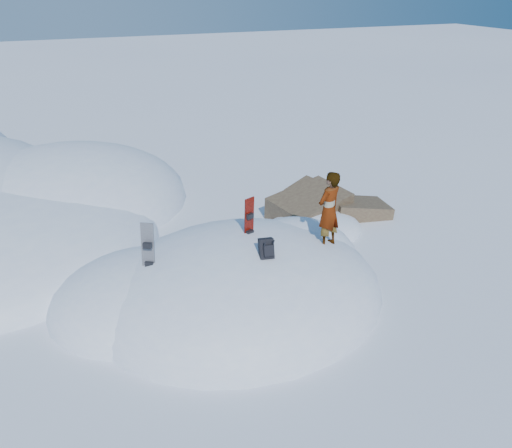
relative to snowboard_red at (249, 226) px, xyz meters
name	(u,v)px	position (x,y,z in m)	size (l,w,h in m)	color
ground	(241,296)	(-0.40, -0.43, -1.64)	(120.00, 120.00, 0.00)	white
snow_mound	(231,293)	(-0.57, -0.19, -1.64)	(8.00, 6.00, 3.00)	white
rock_outcrop	(318,220)	(3.32, 2.58, -1.63)	(4.68, 4.41, 1.68)	brown
snowboard_red	(249,226)	(0.00, 0.00, 0.00)	(0.29, 0.23, 1.48)	#A91409
snowboard_dark	(148,256)	(-2.44, -0.09, -0.26)	(0.39, 0.38, 1.56)	black
backpack	(267,249)	(-0.04, -1.16, -0.01)	(0.37, 0.43, 0.52)	black
gear_pile	(163,351)	(-2.58, -1.81, -1.52)	(0.96, 0.80, 0.25)	black
person	(329,210)	(1.75, -0.67, 0.40)	(0.69, 0.45, 1.88)	slate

